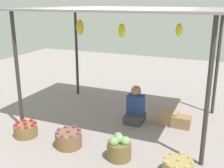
{
  "coord_description": "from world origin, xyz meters",
  "views": [
    {
      "loc": [
        1.94,
        -5.14,
        2.44
      ],
      "look_at": [
        0.0,
        -0.58,
        0.95
      ],
      "focal_mm": 44.79,
      "sensor_mm": 36.0,
      "label": 1
    }
  ],
  "objects": [
    {
      "name": "vendor_person",
      "position": [
        0.28,
        0.0,
        0.3
      ],
      "size": [
        0.36,
        0.44,
        0.78
      ],
      "color": "#413F48",
      "rests_on": "ground"
    },
    {
      "name": "ground_plane",
      "position": [
        0.0,
        0.0,
        0.0
      ],
      "size": [
        14.0,
        14.0,
        0.0
      ],
      "primitive_type": "plane",
      "color": "gray"
    },
    {
      "name": "basket_red_apples",
      "position": [
        -1.39,
        -1.41,
        0.12
      ],
      "size": [
        0.43,
        0.43,
        0.29
      ],
      "color": "olive",
      "rests_on": "ground"
    },
    {
      "name": "basket_purple_onions",
      "position": [
        -0.45,
        -1.43,
        0.14
      ],
      "size": [
        0.46,
        0.46,
        0.33
      ],
      "color": "brown",
      "rests_on": "ground"
    },
    {
      "name": "basket_limes",
      "position": [
        1.44,
        -1.51,
        0.11
      ],
      "size": [
        0.44,
        0.44,
        0.26
      ],
      "color": "#A58756",
      "rests_on": "ground"
    },
    {
      "name": "wooden_crate_near_vendor",
      "position": [
        0.92,
        0.16,
        0.14
      ],
      "size": [
        0.4,
        0.27,
        0.28
      ],
      "primitive_type": "cube",
      "color": "#A7805A",
      "rests_on": "ground"
    },
    {
      "name": "basket_cabbages",
      "position": [
        0.5,
        -1.45,
        0.19
      ],
      "size": [
        0.39,
        0.39,
        0.42
      ],
      "color": "brown",
      "rests_on": "ground"
    },
    {
      "name": "wooden_crate_stacked_rear",
      "position": [
        1.2,
        0.12,
        0.11
      ],
      "size": [
        0.37,
        0.27,
        0.23
      ],
      "primitive_type": "cube",
      "color": "olive",
      "rests_on": "ground"
    },
    {
      "name": "market_stall_structure",
      "position": [
        -0.01,
        0.0,
        2.15
      ],
      "size": [
        3.75,
        2.53,
        2.3
      ],
      "color": "#38332D",
      "rests_on": "ground"
    }
  ]
}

